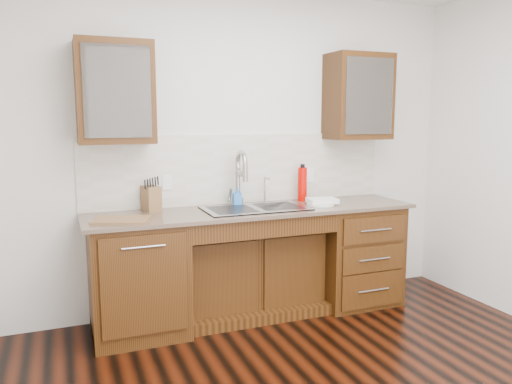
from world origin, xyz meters
name	(u,v)px	position (x,y,z in m)	size (l,w,h in m)	color
wall_back	(239,152)	(0.00, 1.80, 1.35)	(4.00, 0.10, 2.70)	silver
base_cabinet_left	(138,277)	(-0.95, 1.44, 0.44)	(0.70, 0.62, 0.88)	#593014
base_cabinet_center	(250,271)	(0.00, 1.53, 0.35)	(1.20, 0.44, 0.70)	#593014
base_cabinet_right	(353,253)	(0.95, 1.44, 0.44)	(0.70, 0.62, 0.88)	#593014
countertop	(255,210)	(0.00, 1.43, 0.90)	(2.70, 0.65, 0.03)	#84705B
backsplash	(242,169)	(0.00, 1.74, 1.21)	(2.70, 0.02, 0.59)	beige
sink	(256,219)	(0.00, 1.41, 0.83)	(0.84, 0.46, 0.19)	#9E9EA5
faucet	(238,181)	(-0.07, 1.64, 1.11)	(0.04, 0.04, 0.40)	#999993
filter_tap	(265,189)	(0.18, 1.65, 1.03)	(0.02, 0.02, 0.24)	#999993
upper_cabinet_left	(115,93)	(-1.05, 1.58, 1.83)	(0.55, 0.34, 0.75)	#593014
upper_cabinet_right	(358,97)	(1.05, 1.58, 1.83)	(0.55, 0.34, 0.75)	#593014
outlet_left	(167,182)	(-0.65, 1.73, 1.12)	(0.08, 0.01, 0.12)	white
outlet_right	(309,176)	(0.65, 1.73, 1.12)	(0.08, 0.01, 0.12)	white
soap_bottle	(237,196)	(-0.08, 1.62, 0.99)	(0.07, 0.07, 0.15)	#2D7DDF
water_bottle	(302,184)	(0.53, 1.62, 1.06)	(0.08, 0.08, 0.30)	#C40600
plate	(321,205)	(0.57, 1.36, 0.92)	(0.23, 0.23, 0.01)	silver
dish_towel	(322,201)	(0.60, 1.39, 0.94)	(0.24, 0.18, 0.04)	white
knife_block	(151,199)	(-0.80, 1.63, 1.01)	(0.11, 0.18, 0.20)	brown
cutting_board	(122,220)	(-1.07, 1.32, 0.92)	(0.39, 0.27, 0.02)	brown
cup_left_a	(99,99)	(-1.17, 1.58, 1.77)	(0.13, 0.13, 0.10)	white
cup_left_b	(130,100)	(-0.94, 1.58, 1.78)	(0.11, 0.11, 0.10)	white
cup_right_a	(351,103)	(0.98, 1.58, 1.77)	(0.12, 0.12, 0.09)	white
cup_right_b	(367,103)	(1.15, 1.58, 1.78)	(0.11, 0.11, 0.10)	white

